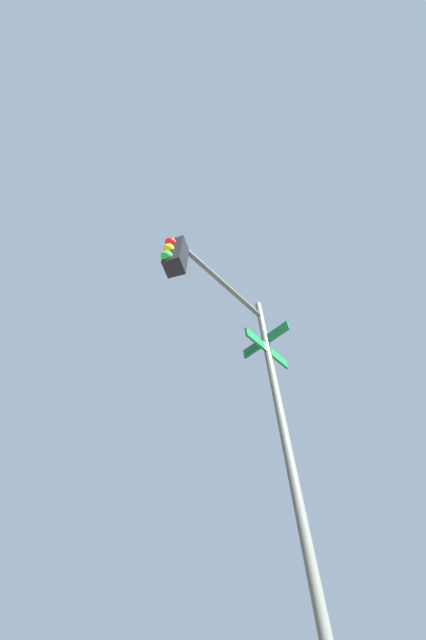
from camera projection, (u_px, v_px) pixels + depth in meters
traffic_signal_near at (232, 341)px, 4.50m from camera, size 1.64×2.57×6.37m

